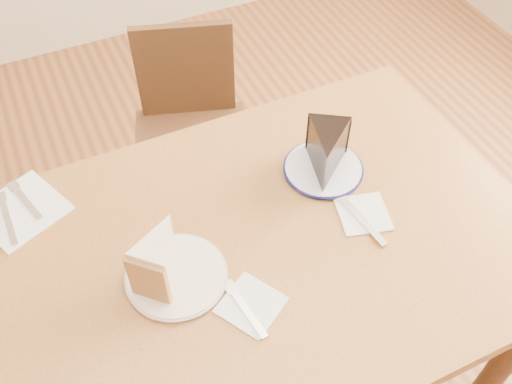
% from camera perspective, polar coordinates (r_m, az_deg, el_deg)
% --- Properties ---
extents(table, '(1.20, 0.80, 0.75)m').
position_cam_1_polar(table, '(1.29, 0.01, -7.87)').
color(table, brown).
rests_on(table, ground).
extents(chair_far, '(0.47, 0.47, 0.76)m').
position_cam_1_polar(chair_far, '(1.92, -6.47, 5.94)').
color(chair_far, black).
rests_on(chair_far, ground).
extents(plate_cream, '(0.20, 0.20, 0.01)m').
position_cam_1_polar(plate_cream, '(1.17, -7.94, -8.32)').
color(plate_cream, white).
rests_on(plate_cream, table).
extents(plate_navy, '(0.18, 0.18, 0.01)m').
position_cam_1_polar(plate_navy, '(1.34, 6.73, 2.32)').
color(plate_navy, white).
rests_on(plate_navy, table).
extents(carrot_cake, '(0.13, 0.13, 0.11)m').
position_cam_1_polar(carrot_cake, '(1.12, -9.39, -6.39)').
color(carrot_cake, beige).
rests_on(carrot_cake, plate_cream).
extents(chocolate_cake, '(0.15, 0.17, 0.10)m').
position_cam_1_polar(chocolate_cake, '(1.30, 7.03, 3.65)').
color(chocolate_cake, black).
rests_on(chocolate_cake, plate_navy).
extents(napkin_cream, '(0.15, 0.15, 0.00)m').
position_cam_1_polar(napkin_cream, '(1.13, -0.48, -11.23)').
color(napkin_cream, white).
rests_on(napkin_cream, table).
extents(napkin_navy, '(0.13, 0.13, 0.00)m').
position_cam_1_polar(napkin_navy, '(1.28, 10.69, -2.16)').
color(napkin_navy, white).
rests_on(napkin_navy, table).
extents(napkin_spare, '(0.22, 0.22, 0.00)m').
position_cam_1_polar(napkin_spare, '(1.36, -22.42, -1.68)').
color(napkin_spare, white).
rests_on(napkin_spare, table).
extents(fork_cream, '(0.03, 0.14, 0.00)m').
position_cam_1_polar(fork_cream, '(1.12, -1.05, -11.63)').
color(fork_cream, silver).
rests_on(fork_cream, napkin_cream).
extents(knife_navy, '(0.03, 0.17, 0.00)m').
position_cam_1_polar(knife_navy, '(1.26, 10.38, -2.55)').
color(knife_navy, silver).
rests_on(knife_navy, napkin_navy).
extents(fork_spare, '(0.05, 0.14, 0.00)m').
position_cam_1_polar(fork_spare, '(1.37, -22.06, -0.79)').
color(fork_spare, silver).
rests_on(fork_spare, napkin_spare).
extents(knife_spare, '(0.02, 0.16, 0.00)m').
position_cam_1_polar(knife_spare, '(1.35, -23.60, -2.44)').
color(knife_spare, silver).
rests_on(knife_spare, napkin_spare).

